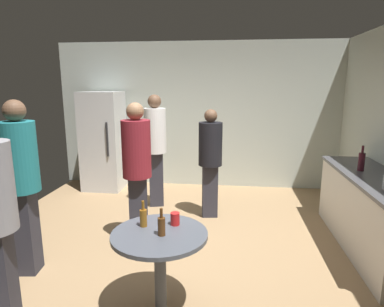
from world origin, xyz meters
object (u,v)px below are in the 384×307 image
beer_bottle_amber (143,217)px  person_in_maroon_shirt (137,163)px  wine_bottle_on_counter (361,161)px  plastic_cup_red (175,219)px  refrigerator (103,141)px  person_in_teal_shirt (21,175)px  beer_bottle_brown (162,226)px  person_in_white_shirt (155,142)px  person_in_black_shirt (210,155)px  foreground_table (160,244)px

beer_bottle_amber → person_in_maroon_shirt: 1.17m
wine_bottle_on_counter → person_in_maroon_shirt: (-2.67, -0.42, -0.00)m
wine_bottle_on_counter → plastic_cup_red: bearing=-144.6°
wine_bottle_on_counter → person_in_maroon_shirt: bearing=-171.1°
refrigerator → person_in_teal_shirt: size_ratio=1.01×
beer_bottle_brown → person_in_teal_shirt: 1.61m
person_in_maroon_shirt → person_in_teal_shirt: size_ratio=0.97×
person_in_white_shirt → person_in_black_shirt: (0.89, -0.34, -0.12)m
plastic_cup_red → person_in_white_shirt: person_in_white_shirt is taller
foreground_table → beer_bottle_brown: (0.03, -0.04, 0.19)m
person_in_maroon_shirt → person_in_teal_shirt: (-0.96, -0.74, 0.04)m
beer_bottle_brown → person_in_white_shirt: person_in_white_shirt is taller
foreground_table → person_in_maroon_shirt: 1.37m
refrigerator → person_in_maroon_shirt: bearing=-59.2°
refrigerator → person_in_black_shirt: refrigerator is taller
refrigerator → foreground_table: (1.78, -3.29, -0.27)m
foreground_table → beer_bottle_amber: 0.27m
refrigerator → beer_bottle_brown: size_ratio=7.83×
plastic_cup_red → person_in_teal_shirt: person_in_teal_shirt is taller
wine_bottle_on_counter → person_in_white_shirt: 2.89m
wine_bottle_on_counter → plastic_cup_red: (-2.04, -1.45, -0.23)m
person_in_maroon_shirt → foreground_table: bearing=8.4°
foreground_table → person_in_maroon_shirt: bearing=113.7°
person_in_maroon_shirt → wine_bottle_on_counter: bearing=83.6°
foreground_table → plastic_cup_red: (0.10, 0.17, 0.16)m
beer_bottle_brown → person_in_teal_shirt: size_ratio=0.13×
refrigerator → foreground_table: bearing=-61.6°
person_in_black_shirt → refrigerator: bearing=-127.8°
wine_bottle_on_counter → refrigerator: bearing=156.9°
person_in_white_shirt → person_in_teal_shirt: person_in_teal_shirt is taller
refrigerator → person_in_black_shirt: bearing=-28.9°
plastic_cup_red → person_in_maroon_shirt: bearing=121.4°
beer_bottle_amber → beer_bottle_brown: size_ratio=1.00×
beer_bottle_brown → foreground_table: bearing=124.1°
person_in_maroon_shirt → person_in_black_shirt: 1.25m
foreground_table → plastic_cup_red: plastic_cup_red is taller
foreground_table → person_in_black_shirt: 2.20m
refrigerator → beer_bottle_amber: size_ratio=7.83×
person_in_white_shirt → person_in_maroon_shirt: 1.30m
beer_bottle_amber → person_in_white_shirt: (-0.44, 2.40, 0.23)m
refrigerator → plastic_cup_red: size_ratio=16.36×
wine_bottle_on_counter → beer_bottle_amber: bearing=-146.7°
wine_bottle_on_counter → person_in_black_shirt: bearing=164.0°
refrigerator → person_in_teal_shirt: refrigerator is taller
foreground_table → beer_bottle_amber: beer_bottle_amber is taller
beer_bottle_amber → person_in_teal_shirt: 1.39m
wine_bottle_on_counter → beer_bottle_brown: size_ratio=1.35×
foreground_table → plastic_cup_red: 0.26m
person_in_maroon_shirt → person_in_white_shirt: bearing=168.1°
wine_bottle_on_counter → beer_bottle_brown: wine_bottle_on_counter is taller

